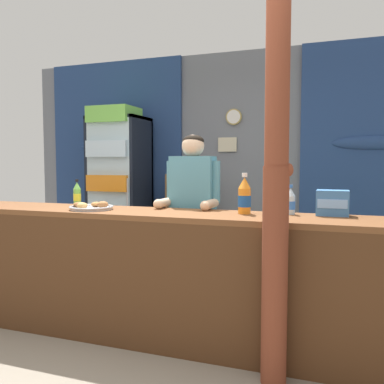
{
  "coord_description": "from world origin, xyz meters",
  "views": [
    {
      "loc": [
        1.28,
        -2.46,
        1.35
      ],
      "look_at": [
        0.13,
        0.81,
        1.1
      ],
      "focal_mm": 38.22,
      "sensor_mm": 36.0,
      "label": 1
    }
  ],
  "objects_px": {
    "soda_bottle_water": "(290,202)",
    "pastry_tray": "(91,207)",
    "soda_bottle_orange_soda": "(244,197)",
    "drink_fridge": "(118,182)",
    "stall_counter": "(158,264)",
    "shopkeeper": "(193,205)",
    "snack_box_biscuit": "(332,203)",
    "timber_post": "(276,175)",
    "soda_bottle_lime_soda": "(77,194)",
    "bottle_shelf_rack": "(187,221)",
    "plastic_lawn_chair": "(328,255)"
  },
  "relations": [
    {
      "from": "soda_bottle_water",
      "to": "snack_box_biscuit",
      "type": "distance_m",
      "value": 0.29
    },
    {
      "from": "bottle_shelf_rack",
      "to": "soda_bottle_orange_soda",
      "type": "distance_m",
      "value": 2.22
    },
    {
      "from": "timber_post",
      "to": "pastry_tray",
      "type": "distance_m",
      "value": 1.54
    },
    {
      "from": "drink_fridge",
      "to": "soda_bottle_water",
      "type": "xyz_separation_m",
      "value": [
        2.34,
        -1.65,
        -0.04
      ]
    },
    {
      "from": "soda_bottle_orange_soda",
      "to": "soda_bottle_lime_soda",
      "type": "height_order",
      "value": "soda_bottle_orange_soda"
    },
    {
      "from": "stall_counter",
      "to": "soda_bottle_lime_soda",
      "type": "distance_m",
      "value": 1.07
    },
    {
      "from": "stall_counter",
      "to": "snack_box_biscuit",
      "type": "height_order",
      "value": "snack_box_biscuit"
    },
    {
      "from": "plastic_lawn_chair",
      "to": "pastry_tray",
      "type": "xyz_separation_m",
      "value": [
        -1.77,
        -1.23,
        0.51
      ]
    },
    {
      "from": "bottle_shelf_rack",
      "to": "timber_post",
      "type": "bearing_deg",
      "value": -58.48
    },
    {
      "from": "soda_bottle_water",
      "to": "soda_bottle_orange_soda",
      "type": "bearing_deg",
      "value": -167.11
    },
    {
      "from": "timber_post",
      "to": "pastry_tray",
      "type": "bearing_deg",
      "value": 168.37
    },
    {
      "from": "bottle_shelf_rack",
      "to": "plastic_lawn_chair",
      "type": "xyz_separation_m",
      "value": [
        1.69,
        -0.77,
        -0.14
      ]
    },
    {
      "from": "pastry_tray",
      "to": "drink_fridge",
      "type": "bearing_deg",
      "value": 113.67
    },
    {
      "from": "stall_counter",
      "to": "soda_bottle_orange_soda",
      "type": "xyz_separation_m",
      "value": [
        0.59,
        0.21,
        0.49
      ]
    },
    {
      "from": "soda_bottle_orange_soda",
      "to": "soda_bottle_water",
      "type": "distance_m",
      "value": 0.33
    },
    {
      "from": "soda_bottle_water",
      "to": "pastry_tray",
      "type": "distance_m",
      "value": 1.54
    },
    {
      "from": "timber_post",
      "to": "soda_bottle_water",
      "type": "relative_size",
      "value": 12.5
    },
    {
      "from": "timber_post",
      "to": "soda_bottle_orange_soda",
      "type": "distance_m",
      "value": 0.56
    },
    {
      "from": "stall_counter",
      "to": "soda_bottle_water",
      "type": "distance_m",
      "value": 1.06
    },
    {
      "from": "soda_bottle_lime_soda",
      "to": "timber_post",
      "type": "bearing_deg",
      "value": -17.32
    },
    {
      "from": "bottle_shelf_rack",
      "to": "snack_box_biscuit",
      "type": "xyz_separation_m",
      "value": [
        1.73,
        -1.75,
        0.44
      ]
    },
    {
      "from": "stall_counter",
      "to": "bottle_shelf_rack",
      "type": "distance_m",
      "value": 2.13
    },
    {
      "from": "timber_post",
      "to": "pastry_tray",
      "type": "xyz_separation_m",
      "value": [
        -1.49,
        0.31,
        -0.27
      ]
    },
    {
      "from": "plastic_lawn_chair",
      "to": "soda_bottle_water",
      "type": "relative_size",
      "value": 4.03
    },
    {
      "from": "soda_bottle_orange_soda",
      "to": "drink_fridge",
      "type": "bearing_deg",
      "value": 139.51
    },
    {
      "from": "drink_fridge",
      "to": "bottle_shelf_rack",
      "type": "relative_size",
      "value": 1.69
    },
    {
      "from": "timber_post",
      "to": "stall_counter",
      "type": "bearing_deg",
      "value": 164.69
    },
    {
      "from": "bottle_shelf_rack",
      "to": "snack_box_biscuit",
      "type": "height_order",
      "value": "bottle_shelf_rack"
    },
    {
      "from": "drink_fridge",
      "to": "pastry_tray",
      "type": "bearing_deg",
      "value": -66.33
    },
    {
      "from": "plastic_lawn_chair",
      "to": "snack_box_biscuit",
      "type": "bearing_deg",
      "value": -87.99
    },
    {
      "from": "stall_counter",
      "to": "soda_bottle_orange_soda",
      "type": "height_order",
      "value": "soda_bottle_orange_soda"
    },
    {
      "from": "plastic_lawn_chair",
      "to": "pastry_tray",
      "type": "distance_m",
      "value": 2.21
    },
    {
      "from": "drink_fridge",
      "to": "soda_bottle_lime_soda",
      "type": "distance_m",
      "value": 1.7
    },
    {
      "from": "stall_counter",
      "to": "snack_box_biscuit",
      "type": "bearing_deg",
      "value": 14.73
    },
    {
      "from": "soda_bottle_water",
      "to": "pastry_tray",
      "type": "height_order",
      "value": "soda_bottle_water"
    },
    {
      "from": "soda_bottle_lime_soda",
      "to": "soda_bottle_water",
      "type": "distance_m",
      "value": 1.83
    },
    {
      "from": "bottle_shelf_rack",
      "to": "soda_bottle_orange_soda",
      "type": "xyz_separation_m",
      "value": [
        1.12,
        -1.85,
        0.48
      ]
    },
    {
      "from": "soda_bottle_lime_soda",
      "to": "pastry_tray",
      "type": "bearing_deg",
      "value": -39.54
    },
    {
      "from": "bottle_shelf_rack",
      "to": "soda_bottle_lime_soda",
      "type": "distance_m",
      "value": 1.84
    },
    {
      "from": "stall_counter",
      "to": "plastic_lawn_chair",
      "type": "relative_size",
      "value": 5.41
    },
    {
      "from": "shopkeeper",
      "to": "snack_box_biscuit",
      "type": "relative_size",
      "value": 7.3
    },
    {
      "from": "drink_fridge",
      "to": "bottle_shelf_rack",
      "type": "xyz_separation_m",
      "value": [
        0.9,
        0.12,
        -0.48
      ]
    },
    {
      "from": "timber_post",
      "to": "drink_fridge",
      "type": "relative_size",
      "value": 1.3
    },
    {
      "from": "shopkeeper",
      "to": "snack_box_biscuit",
      "type": "height_order",
      "value": "shopkeeper"
    },
    {
      "from": "bottle_shelf_rack",
      "to": "soda_bottle_lime_soda",
      "type": "height_order",
      "value": "bottle_shelf_rack"
    },
    {
      "from": "drink_fridge",
      "to": "soda_bottle_orange_soda",
      "type": "bearing_deg",
      "value": -40.49
    },
    {
      "from": "soda_bottle_water",
      "to": "bottle_shelf_rack",
      "type": "bearing_deg",
      "value": 129.12
    },
    {
      "from": "shopkeeper",
      "to": "snack_box_biscuit",
      "type": "xyz_separation_m",
      "value": [
        1.12,
        -0.24,
        0.08
      ]
    },
    {
      "from": "timber_post",
      "to": "drink_fridge",
      "type": "xyz_separation_m",
      "value": [
        -2.31,
        2.18,
        -0.16
      ]
    },
    {
      "from": "bottle_shelf_rack",
      "to": "shopkeeper",
      "type": "relative_size",
      "value": 0.76
    }
  ]
}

